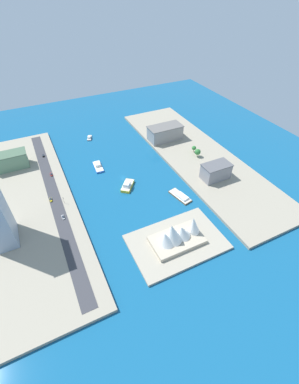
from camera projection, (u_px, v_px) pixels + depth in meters
ground_plane at (123, 177)px, 251.97m from camera, size 440.00×440.00×0.00m
quay_west at (196, 155)px, 279.39m from camera, size 70.00×240.00×2.66m
quay_east at (30, 203)px, 222.82m from camera, size 70.00×240.00×2.66m
peninsula_point at (177, 242)px, 191.47m from camera, size 68.39×45.34×2.00m
road_strip at (54, 195)px, 228.66m from camera, size 9.90×228.00×0.15m
barge_flat_brown at (181, 196)px, 229.39m from camera, size 12.87×23.72×3.25m
ferry_yellow_fast at (127, 185)px, 239.59m from camera, size 17.73×19.32×6.29m
catamaran_blue at (98, 166)px, 263.78m from camera, size 9.08×21.36×4.25m
yacht_sleek_gray at (89, 138)px, 308.44m from camera, size 8.55×13.36×3.51m
terminal_long_green at (9, 161)px, 254.68m from camera, size 34.14×16.31×15.84m
carpark_squat_concrete at (165, 133)px, 297.57m from camera, size 39.06×19.22×16.38m
warehouse_low_gray at (216, 171)px, 242.45m from camera, size 26.81×15.43×15.01m
suv_black at (43, 156)px, 274.66m from camera, size 2.00×4.65×1.48m
taxi_yellow_cab at (51, 200)px, 222.56m from camera, size 1.99×5.01×1.60m
van_white at (63, 217)px, 207.01m from camera, size 2.04×4.81×1.58m
pickup_red at (51, 174)px, 249.71m from camera, size 1.81×4.96×1.56m
traffic_light_waterfront at (63, 199)px, 217.75m from camera, size 0.36×0.36×6.50m
opera_landmark at (176, 235)px, 185.54m from camera, size 38.17×22.77×20.62m
park_tree_cluster at (197, 151)px, 273.80m from camera, size 7.21×14.86×8.66m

